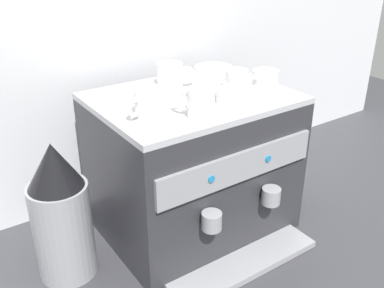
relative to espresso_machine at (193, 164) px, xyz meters
The scene contains 14 objects.
ground_plane 0.23m from the espresso_machine, 90.00° to the left, with size 4.00×4.00×0.00m, color #38383D.
tiled_backsplash_wall 0.45m from the espresso_machine, 90.00° to the left, with size 2.80×0.03×1.02m, color silver.
espresso_machine is the anchor object (origin of this frame).
ceramic_cup_0 0.34m from the espresso_machine, 25.56° to the right, with size 0.11×0.08×0.07m.
ceramic_cup_1 0.32m from the espresso_machine, 118.85° to the right, with size 0.09×0.10×0.08m.
ceramic_cup_2 0.34m from the espresso_machine, 162.34° to the right, with size 0.10×0.07×0.07m.
ceramic_cup_3 0.27m from the espresso_machine, 46.26° to the right, with size 0.08×0.08×0.07m.
ceramic_cup_4 0.30m from the espresso_machine, 14.27° to the right, with size 0.09×0.09×0.06m.
ceramic_cup_5 0.29m from the espresso_machine, 91.35° to the left, with size 0.11×0.10×0.07m.
ceramic_bowl_0 0.28m from the espresso_machine, 167.04° to the left, with size 0.11×0.11×0.03m.
ceramic_bowl_1 0.29m from the espresso_machine, 58.09° to the right, with size 0.13×0.13×0.04m.
ceramic_bowl_2 0.32m from the espresso_machine, 35.39° to the left, with size 0.13×0.13×0.03m.
coffee_grinder 0.44m from the espresso_machine, behind, with size 0.17×0.17×0.42m.
milk_pitcher 0.42m from the espresso_machine, ahead, with size 0.09×0.09×0.16m, color #B7B7BC.
Camera 1 is at (-0.70, -1.02, 0.90)m, focal length 40.90 mm.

